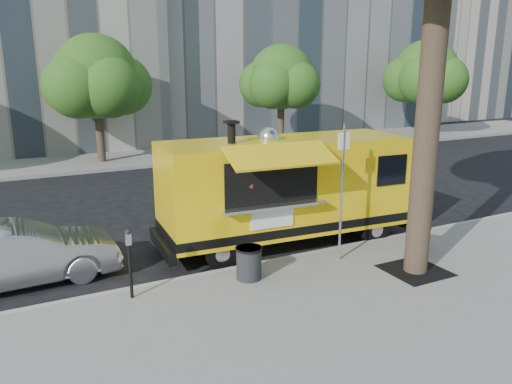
% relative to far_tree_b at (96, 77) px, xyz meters
% --- Properties ---
extents(ground, '(120.00, 120.00, 0.00)m').
position_rel_far_tree_b_xyz_m(ground, '(1.00, -12.70, -3.83)').
color(ground, black).
rests_on(ground, ground).
extents(sidewalk, '(60.00, 6.00, 0.15)m').
position_rel_far_tree_b_xyz_m(sidewalk, '(1.00, -16.70, -3.76)').
color(sidewalk, gray).
rests_on(sidewalk, ground).
extents(curb, '(60.00, 0.14, 0.16)m').
position_rel_far_tree_b_xyz_m(curb, '(1.00, -13.63, -3.76)').
color(curb, '#999993').
rests_on(curb, ground).
extents(far_sidewalk, '(60.00, 5.00, 0.15)m').
position_rel_far_tree_b_xyz_m(far_sidewalk, '(1.00, 0.80, -3.76)').
color(far_sidewalk, gray).
rests_on(far_sidewalk, ground).
extents(building_right, '(16.00, 12.00, 16.00)m').
position_rel_far_tree_b_xyz_m(building_right, '(31.00, 11.30, 4.17)').
color(building_right, '#BAB19B').
rests_on(building_right, ground).
extents(tree_well, '(1.20, 1.20, 0.02)m').
position_rel_far_tree_b_xyz_m(tree_well, '(3.60, -15.50, -3.68)').
color(tree_well, black).
rests_on(tree_well, sidewalk).
extents(far_tree_b, '(3.60, 3.60, 5.50)m').
position_rel_far_tree_b_xyz_m(far_tree_b, '(0.00, 0.00, 0.00)').
color(far_tree_b, '#33261C').
rests_on(far_tree_b, far_sidewalk).
extents(far_tree_c, '(3.24, 3.24, 5.21)m').
position_rel_far_tree_b_xyz_m(far_tree_c, '(9.00, -0.30, -0.12)').
color(far_tree_c, '#33261C').
rests_on(far_tree_c, far_sidewalk).
extents(far_tree_d, '(3.78, 3.78, 5.64)m').
position_rel_far_tree_b_xyz_m(far_tree_d, '(19.00, -0.10, 0.06)').
color(far_tree_d, '#33261C').
rests_on(far_tree_d, far_sidewalk).
extents(sign_post, '(0.28, 0.06, 3.00)m').
position_rel_far_tree_b_xyz_m(sign_post, '(2.55, -14.25, -1.98)').
color(sign_post, silver).
rests_on(sign_post, sidewalk).
extents(parking_meter, '(0.11, 0.11, 1.33)m').
position_rel_far_tree_b_xyz_m(parking_meter, '(-2.00, -14.05, -2.85)').
color(parking_meter, black).
rests_on(parking_meter, sidewalk).
extents(food_truck, '(6.43, 3.10, 3.10)m').
position_rel_far_tree_b_xyz_m(food_truck, '(2.14, -12.53, -2.37)').
color(food_truck, yellow).
rests_on(food_truck, ground).
extents(sedan, '(3.92, 1.48, 1.28)m').
position_rel_far_tree_b_xyz_m(sedan, '(-3.80, -12.11, -3.19)').
color(sedan, '#A3A4AA').
rests_on(sedan, ground).
extents(trash_bin_left, '(0.55, 0.55, 0.66)m').
position_rel_far_tree_b_xyz_m(trash_bin_left, '(0.32, -14.26, -3.33)').
color(trash_bin_left, '#232326').
rests_on(trash_bin_left, sidewalk).
extents(trash_bin_right, '(0.50, 0.50, 0.61)m').
position_rel_far_tree_b_xyz_m(trash_bin_right, '(4.50, -14.67, -3.36)').
color(trash_bin_right, black).
rests_on(trash_bin_right, sidewalk).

